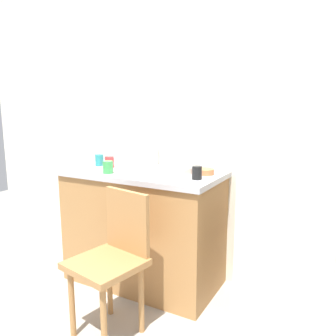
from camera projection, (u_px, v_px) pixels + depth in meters
back_wall at (201, 114)px, 2.68m from camera, size 4.80×0.10×2.70m
cabinet_base at (144, 229)px, 2.70m from camera, size 1.19×0.60×0.88m
countertop at (143, 173)px, 2.61m from camera, size 1.23×0.64×0.04m
faucet at (156, 152)px, 2.82m from camera, size 0.02×0.02×0.23m
refrigerator at (290, 241)px, 2.13m from camera, size 0.53×0.64×1.13m
chair at (113, 256)px, 2.08m from camera, size 0.47×0.47×0.89m
dish_tray at (173, 170)px, 2.50m from camera, size 0.28×0.20×0.05m
terracotta_bowl at (204, 172)px, 2.46m from camera, size 0.15×0.15×0.04m
cup_black at (197, 173)px, 2.29m from camera, size 0.07×0.07×0.09m
cup_teal at (99, 160)px, 2.82m from camera, size 0.07×0.07×0.09m
cup_green at (108, 167)px, 2.50m from camera, size 0.08×0.08×0.09m
cup_red at (109, 162)px, 2.73m from camera, size 0.08×0.08×0.09m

